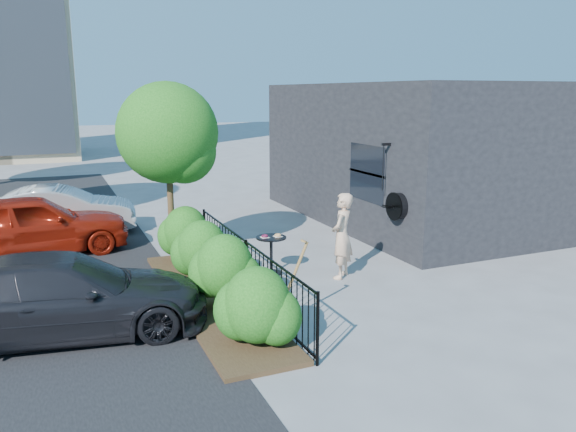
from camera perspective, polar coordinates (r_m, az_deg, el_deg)
name	(u,v)px	position (r m, az deg, el deg)	size (l,w,h in m)	color
ground	(318,285)	(11.26, 3.09, -7.06)	(120.00, 120.00, 0.00)	gray
shop_building	(417,152)	(17.43, 12.93, 6.36)	(6.22, 9.00, 4.00)	black
fence	(246,268)	(10.53, -4.24, -5.25)	(0.05, 6.05, 1.10)	black
planting_bed	(211,299)	(10.51, -7.84, -8.38)	(1.30, 6.00, 0.08)	#382616
shrubs	(214,263)	(10.41, -7.57, -4.73)	(1.10, 5.60, 1.24)	#165413
patio_tree	(171,139)	(12.54, -11.79, 7.66)	(2.20, 2.20, 3.94)	#3F2B19
cafe_table	(271,248)	(11.80, -1.71, -3.30)	(0.64, 0.64, 0.85)	black
woman	(342,236)	(11.52, 5.49, -2.02)	(0.65, 0.43, 1.78)	#D9AC8C
shovel	(290,287)	(9.26, 0.25, -7.23)	(0.57, 0.19, 1.45)	brown
car_red	(32,225)	(14.38, -24.60, -0.83)	(1.74, 4.32, 1.47)	#A31E0D
car_silver	(60,210)	(16.32, -22.15, 0.54)	(1.37, 3.92, 1.29)	#ABABAF
car_darkgrey	(64,296)	(9.54, -21.84, -7.53)	(1.81, 4.44, 1.29)	black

